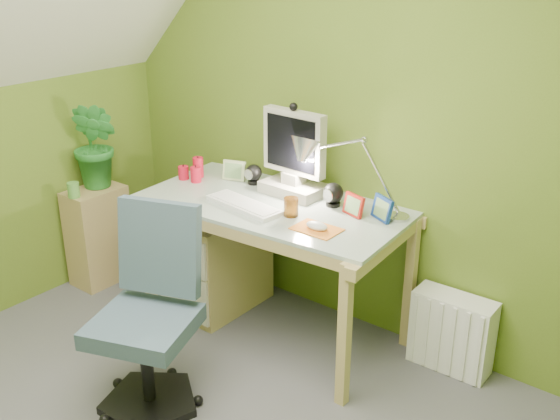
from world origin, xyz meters
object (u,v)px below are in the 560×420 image
Objects in this scene: side_ledge at (99,236)px; potted_plant at (96,145)px; task_chair at (143,324)px; monitor at (294,145)px; desk at (273,267)px; radiator at (452,332)px; desk_lamp at (368,158)px.

side_ledge is 1.14× the size of potted_plant.
monitor is at bearing 67.94° from task_chair.
task_chair is at bearing -96.16° from desk.
radiator is (0.94, 0.09, -0.83)m from monitor.
desk reaches higher than side_ledge.
monitor reaches higher than radiator.
radiator is (0.49, 0.09, -0.85)m from desk_lamp.
monitor is 1.23m from task_chair.
desk_lamp is 1.44× the size of radiator.
potted_plant is (0.01, 0.05, 0.58)m from side_ledge.
radiator is (2.15, 0.47, -0.69)m from potted_plant.
monitor is 1.37× the size of radiator.
desk_lamp is at bearing 17.52° from desk.
monitor is 0.89× the size of side_ledge.
desk is at bearing -165.25° from radiator.
side_ledge is 0.70× the size of task_chair.
monitor reaches higher than task_chair.
desk is 2.28× the size of side_ledge.
side_ledge is (-1.22, -0.25, -0.07)m from desk.
potted_plant is at bearing 129.02° from task_chair.
desk is at bearing -88.08° from monitor.
desk is 1.00m from radiator.
side_ledge is (-1.22, -0.43, -0.72)m from monitor.
task_chair is 2.19× the size of radiator.
monitor is 0.62× the size of task_chair.
potted_plant is at bearing -169.04° from radiator.
desk_lamp is at bearing 45.44° from task_chair.
potted_plant is at bearing -160.83° from monitor.
desk is at bearing -151.44° from desk_lamp.
potted_plant is 2.31m from radiator.
desk_lamp is at bearing 12.76° from potted_plant.
desk_lamp reaches higher than side_ledge.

